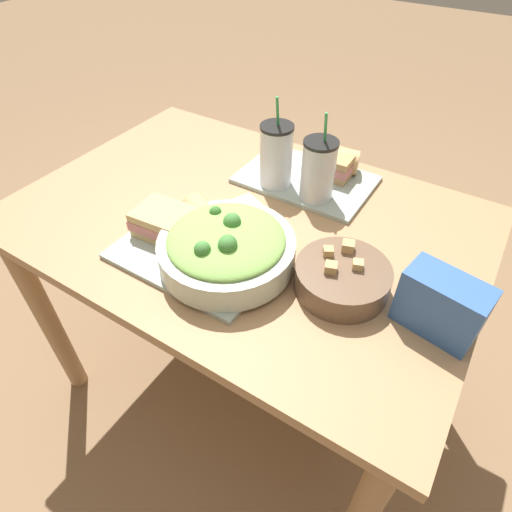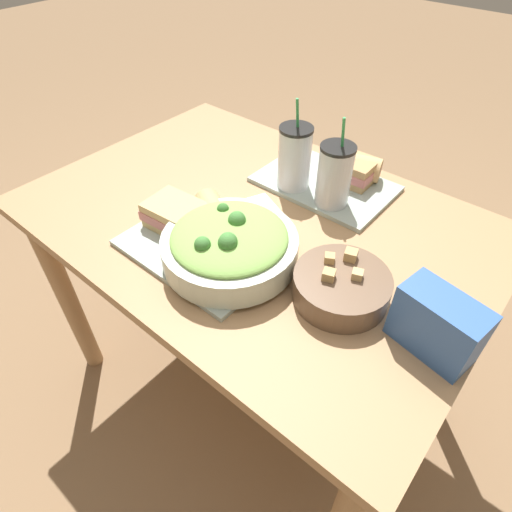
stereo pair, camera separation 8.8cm
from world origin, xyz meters
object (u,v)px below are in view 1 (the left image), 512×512
object	(u,v)px
salad_bowl	(227,247)
baguette_near	(203,217)
soup_bowl	(342,277)
baguette_far	(344,161)
drink_cup_red	(318,172)
drink_cup_dark	(275,157)
napkin_folded	(247,211)
sandwich_far	(331,163)
chip_bag	(441,305)
sandwich_near	(165,222)

from	to	relation	value
salad_bowl	baguette_near	xyz separation A→B (m)	(-0.11, 0.07, -0.01)
soup_bowl	baguette_far	distance (m)	0.45
drink_cup_red	drink_cup_dark	bearing A→B (deg)	-180.00
soup_bowl	baguette_near	bearing A→B (deg)	-179.18
baguette_far	napkin_folded	distance (m)	0.32
sandwich_far	drink_cup_red	xyz separation A→B (m)	(0.02, -0.13, 0.04)
baguette_near	chip_bag	world-z (taller)	chip_bag
sandwich_near	baguette_near	bearing A→B (deg)	38.82
chip_bag	drink_cup_red	bearing A→B (deg)	156.56
drink_cup_red	chip_bag	size ratio (longest dim) A/B	1.45
chip_bag	napkin_folded	world-z (taller)	chip_bag
sandwich_near	drink_cup_dark	xyz separation A→B (m)	(0.11, 0.32, 0.05)
baguette_far	chip_bag	bearing A→B (deg)	-154.78
soup_bowl	sandwich_near	size ratio (longest dim) A/B	1.33
baguette_far	soup_bowl	bearing A→B (deg)	-173.57
baguette_far	chip_bag	xyz separation A→B (m)	(0.37, -0.41, 0.02)
chip_bag	napkin_folded	distance (m)	0.53
baguette_near	drink_cup_dark	xyz separation A→B (m)	(0.04, 0.26, 0.05)
salad_bowl	drink_cup_red	xyz separation A→B (m)	(0.05, 0.33, 0.03)
salad_bowl	sandwich_near	bearing A→B (deg)	178.63
sandwich_near	drink_cup_dark	world-z (taller)	drink_cup_dark
sandwich_far	soup_bowl	bearing A→B (deg)	-63.34
sandwich_near	baguette_far	world-z (taller)	baguette_far
salad_bowl	napkin_folded	size ratio (longest dim) A/B	1.87
soup_bowl	napkin_folded	xyz separation A→B (m)	(-0.32, 0.12, -0.03)
soup_bowl	sandwich_near	world-z (taller)	soup_bowl
sandwich_far	napkin_folded	world-z (taller)	sandwich_far
sandwich_near	chip_bag	bearing A→B (deg)	1.72
sandwich_near	drink_cup_red	xyz separation A→B (m)	(0.23, 0.32, 0.04)
sandwich_near	sandwich_far	size ratio (longest dim) A/B	1.15
baguette_near	napkin_folded	xyz separation A→B (m)	(0.04, 0.12, -0.04)
soup_bowl	sandwich_far	bearing A→B (deg)	118.17
sandwich_near	baguette_far	bearing A→B (deg)	58.35
baguette_near	drink_cup_red	distance (m)	0.31
sandwich_near	baguette_near	xyz separation A→B (m)	(0.06, 0.06, 0.00)
salad_bowl	baguette_near	size ratio (longest dim) A/B	2.27
soup_bowl	chip_bag	world-z (taller)	chip_bag
soup_bowl	napkin_folded	distance (m)	0.34
soup_bowl	chip_bag	xyz separation A→B (m)	(0.19, 0.00, 0.03)
sandwich_far	napkin_folded	bearing A→B (deg)	-114.18
soup_bowl	drink_cup_dark	world-z (taller)	drink_cup_dark
salad_bowl	drink_cup_dark	bearing A→B (deg)	102.45
baguette_near	chip_bag	distance (m)	0.55
baguette_near	drink_cup_red	bearing A→B (deg)	-4.11
salad_bowl	sandwich_far	bearing A→B (deg)	85.36
salad_bowl	chip_bag	bearing A→B (deg)	9.49
soup_bowl	drink_cup_dark	xyz separation A→B (m)	(-0.31, 0.26, 0.06)
baguette_near	sandwich_far	bearing A→B (deg)	7.25
drink_cup_red	chip_bag	distance (m)	0.46
baguette_far	chip_bag	world-z (taller)	chip_bag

